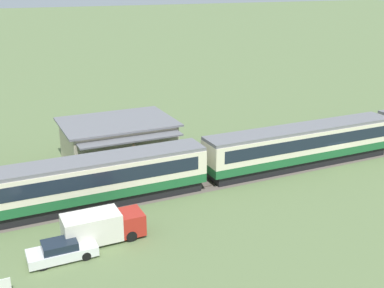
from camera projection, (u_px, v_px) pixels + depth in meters
ground_plane at (330, 162)px, 49.54m from camera, size 600.00×600.00×0.00m
passenger_train at (206, 160)px, 43.78m from camera, size 86.61×3.19×4.10m
railway_track at (151, 194)px, 42.35m from camera, size 143.13×3.60×0.04m
station_building at (118, 141)px, 49.15m from camera, size 11.20×9.41×4.35m
parked_car_white at (62, 251)px, 32.30m from camera, size 4.59×1.86×1.36m
delivery_truck_red at (102, 226)px, 34.44m from camera, size 5.80×2.22×2.23m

